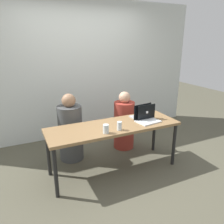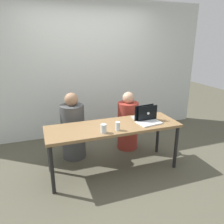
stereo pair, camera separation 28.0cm
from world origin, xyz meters
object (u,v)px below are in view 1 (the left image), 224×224
(person_on_right, at_px, (124,123))
(laptop_front_right, at_px, (146,118))
(laptop_back_right, at_px, (143,115))
(person_on_left, at_px, (71,131))
(water_glass_center, at_px, (119,126))
(water_glass_left, at_px, (106,129))

(person_on_right, distance_m, laptop_front_right, 0.71)
(laptop_front_right, xyz_separation_m, laptop_back_right, (0.02, 0.11, -0.00))
(person_on_left, distance_m, water_glass_center, 0.95)
(laptop_front_right, distance_m, water_glass_left, 0.74)
(laptop_back_right, xyz_separation_m, water_glass_center, (-0.54, -0.25, -0.00))
(person_on_right, bearing_deg, laptop_back_right, 101.63)
(water_glass_center, bearing_deg, laptop_back_right, 25.27)
(water_glass_center, distance_m, water_glass_left, 0.20)
(water_glass_center, bearing_deg, laptop_front_right, 15.46)
(laptop_back_right, bearing_deg, person_on_left, -30.00)
(person_on_right, distance_m, water_glass_center, 0.97)
(person_on_left, height_order, water_glass_center, person_on_left)
(person_on_right, height_order, laptop_front_right, person_on_right)
(person_on_right, bearing_deg, laptop_front_right, 98.94)
(person_on_left, distance_m, laptop_front_right, 1.21)
(person_on_left, bearing_deg, water_glass_center, 132.24)
(person_on_right, xyz_separation_m, laptop_back_right, (0.05, -0.52, 0.31))
(person_on_right, height_order, water_glass_left, person_on_right)
(person_on_right, relative_size, water_glass_left, 8.79)
(water_glass_left, bearing_deg, person_on_right, 48.89)
(laptop_front_right, bearing_deg, water_glass_left, -175.70)
(person_on_right, distance_m, water_glass_left, 1.10)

